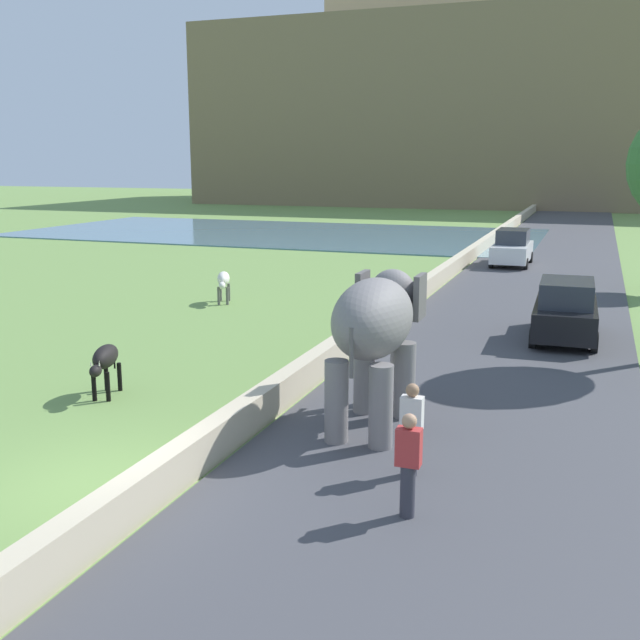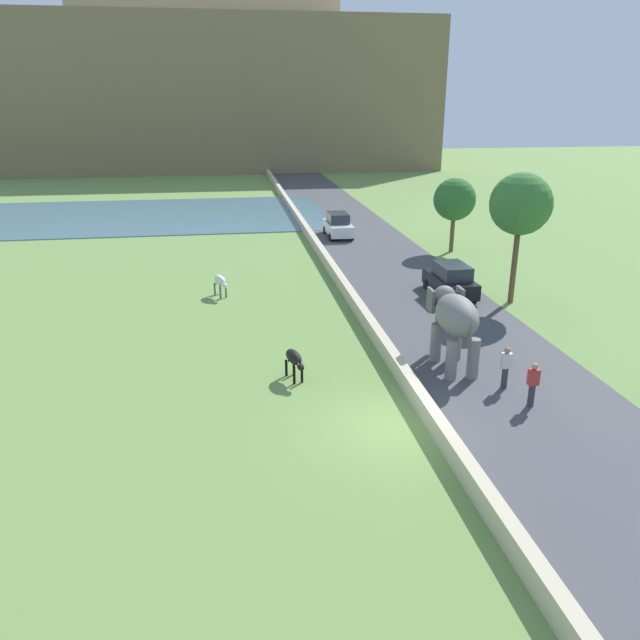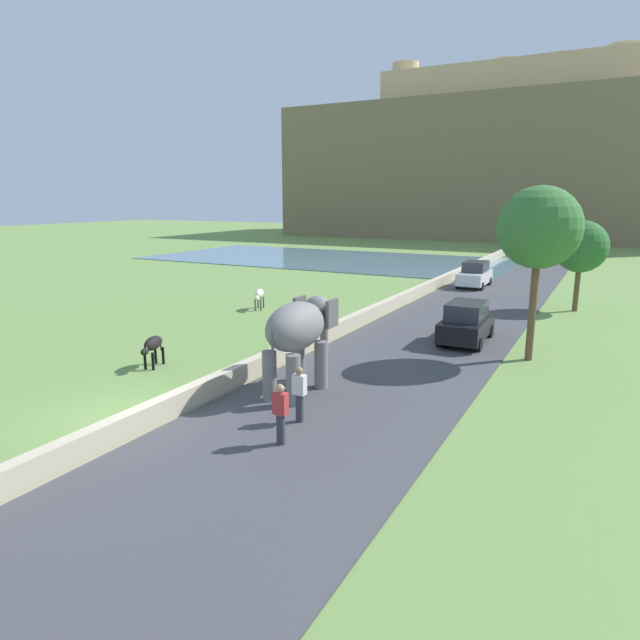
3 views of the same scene
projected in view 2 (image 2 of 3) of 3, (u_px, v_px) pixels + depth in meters
name	position (u px, v px, depth m)	size (l,w,h in m)	color
ground_plane	(393.00, 426.00, 19.79)	(220.00, 220.00, 0.00)	#6B8E47
road_surface	(386.00, 264.00, 39.09)	(7.00, 120.00, 0.06)	#424247
barrier_wall	(333.00, 269.00, 36.58)	(0.40, 110.00, 0.69)	beige
lake	(121.00, 216.00, 54.65)	(36.00, 18.00, 0.08)	slate
hill_distant	(211.00, 96.00, 93.31)	(64.00, 28.00, 20.36)	#7F6B4C
elephant	(454.00, 318.00, 23.42)	(1.40, 3.47, 2.99)	slate
person_beside_elephant	(506.00, 367.00, 22.02)	(0.36, 0.22, 1.63)	#33333D
person_trailing	(533.00, 384.00, 20.72)	(0.36, 0.22, 1.63)	#33333D
car_black	(451.00, 280.00, 32.41)	(1.88, 4.04, 1.80)	black
car_white	(338.00, 225.00, 46.36)	(1.80, 4.00, 1.80)	white
cow_black	(294.00, 359.00, 22.79)	(0.73, 1.42, 1.15)	black
cow_white	(220.00, 281.00, 32.45)	(0.85, 1.41, 1.15)	silver
tree_near	(521.00, 205.00, 30.11)	(3.04, 3.04, 6.56)	brown
tree_mid	(455.00, 200.00, 41.09)	(2.81, 2.81, 4.95)	brown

